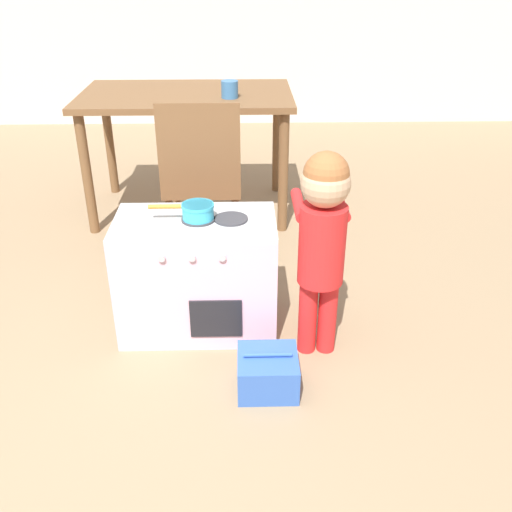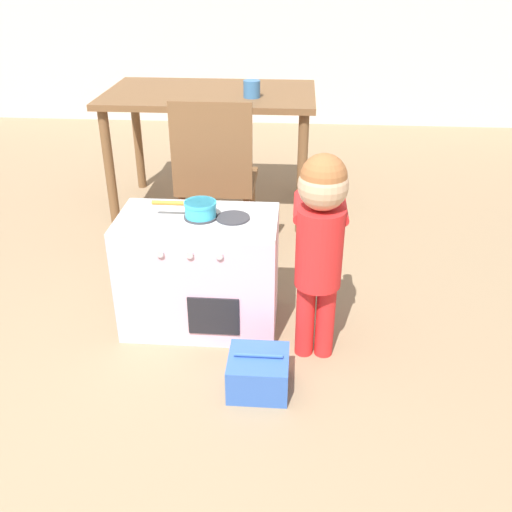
{
  "view_description": "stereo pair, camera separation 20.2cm",
  "coord_description": "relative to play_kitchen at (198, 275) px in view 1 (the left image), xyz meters",
  "views": [
    {
      "loc": [
        0.42,
        -1.19,
        1.47
      ],
      "look_at": [
        0.47,
        0.81,
        0.38
      ],
      "focal_mm": 40.0,
      "sensor_mm": 36.0,
      "label": 1
    },
    {
      "loc": [
        0.62,
        -1.19,
        1.47
      ],
      "look_at": [
        0.47,
        0.81,
        0.38
      ],
      "focal_mm": 40.0,
      "sensor_mm": 36.0,
      "label": 2
    }
  ],
  "objects": [
    {
      "name": "ground_plane",
      "position": [
        -0.23,
        -0.88,
        -0.25
      ],
      "size": [
        16.0,
        16.0,
        0.0
      ],
      "primitive_type": "plane",
      "color": "#8E7556"
    },
    {
      "name": "child_figure",
      "position": [
        0.49,
        -0.18,
        0.3
      ],
      "size": [
        0.2,
        0.34,
        0.85
      ],
      "color": "red",
      "rests_on": "ground_plane"
    },
    {
      "name": "dining_table",
      "position": [
        -0.12,
        1.27,
        0.38
      ],
      "size": [
        1.22,
        0.74,
        0.73
      ],
      "color": "brown",
      "rests_on": "ground_plane"
    },
    {
      "name": "dining_chair_near",
      "position": [
        -0.0,
        0.58,
        0.21
      ],
      "size": [
        0.38,
        0.38,
        0.87
      ],
      "color": "brown",
      "rests_on": "ground_plane"
    },
    {
      "name": "play_kitchen",
      "position": [
        0.0,
        0.0,
        0.0
      ],
      "size": [
        0.65,
        0.38,
        0.52
      ],
      "color": "#EAB2C6",
      "rests_on": "ground_plane"
    },
    {
      "name": "toy_basket",
      "position": [
        0.28,
        -0.41,
        -0.18
      ],
      "size": [
        0.22,
        0.21,
        0.16
      ],
      "color": "#335BB2",
      "rests_on": "ground_plane"
    },
    {
      "name": "toy_pot",
      "position": [
        0.01,
        0.0,
        0.3
      ],
      "size": [
        0.26,
        0.13,
        0.06
      ],
      "color": "#38B2D6",
      "rests_on": "play_kitchen"
    },
    {
      "name": "cup_on_table",
      "position": [
        0.13,
        1.13,
        0.52
      ],
      "size": [
        0.09,
        0.09,
        0.09
      ],
      "color": "teal",
      "rests_on": "dining_table"
    }
  ]
}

